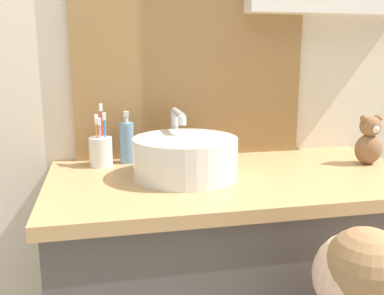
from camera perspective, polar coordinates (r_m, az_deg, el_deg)
The scene contains 5 objects.
wall_back at distance 1.53m, azimuth 3.62°, elevation 16.01°, with size 3.20×0.18×2.50m.
sink_basin at distance 1.24m, azimuth -0.89°, elevation -1.16°, with size 0.30×0.35×0.18m.
toothbrush_holder at distance 1.38m, azimuth -12.07°, elevation -0.27°, with size 0.07×0.07×0.20m.
soap_dispenser at distance 1.40m, azimuth -8.68°, elevation 0.74°, with size 0.05×0.05×0.17m.
teddy_bear at distance 1.48m, azimuth 22.54°, elevation 0.83°, with size 0.09×0.08×0.16m.
Camera 1 is at (-0.38, -0.85, 1.19)m, focal length 40.00 mm.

